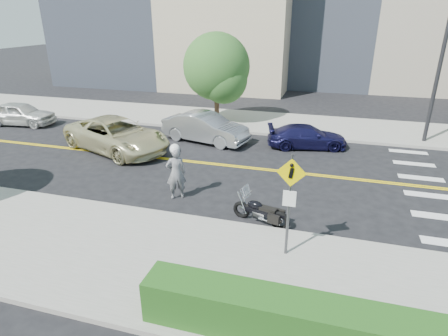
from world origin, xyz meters
The scene contains 13 objects.
ground_plane centered at (0.00, 0.00, 0.00)m, with size 120.00×120.00×0.00m, color black.
sidewalk_near centered at (0.00, -7.50, 0.07)m, with size 60.00×5.00×0.15m, color #9E9B91.
sidewalk_far centered at (0.00, 7.50, 0.07)m, with size 60.00×5.00×0.15m, color #9E9B91.
hedge centered at (6.00, -9.30, 0.65)m, with size 9.00×0.90×1.00m, color #235619.
traffic_light centered at (10.00, 5.08, 4.67)m, with size 0.28×4.50×7.00m.
pedestrian_sign centered at (4.20, -6.31, 1.96)m, with size 0.78×0.08×3.00m.
motorcyclist centered at (-0.23, -3.66, 1.07)m, with size 0.88×0.80×2.15m.
motorcycle centered at (3.15, -4.60, 0.60)m, with size 1.98×0.60×1.21m, color black, non-canonical shape.
suv centered at (-5.21, 0.45, 0.82)m, with size 2.72×5.90×1.64m, color beige.
parked_car_white centered at (-13.51, 3.00, 0.72)m, with size 1.69×4.20×1.43m, color silver.
parked_car_silver centered at (-1.38, 3.06, 0.78)m, with size 1.66×4.75×1.57m, color #9B9FA2.
parked_car_blue centered at (3.98, 3.59, 0.59)m, with size 1.64×4.05×1.17m, color #171643.
tree_far_a centered at (-1.89, 6.81, 3.50)m, with size 4.04×4.04×5.52m.
Camera 1 is at (5.00, -15.35, 6.45)m, focal length 30.00 mm.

